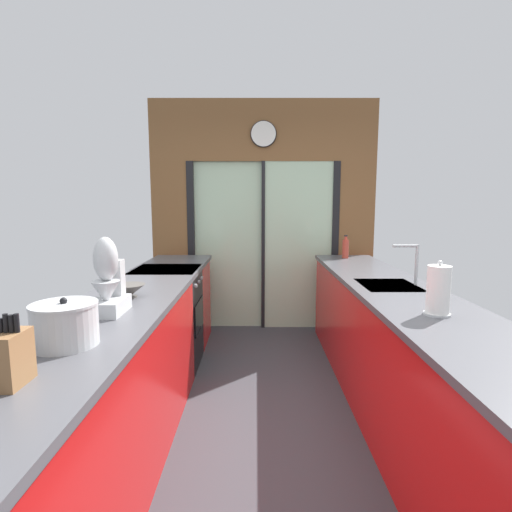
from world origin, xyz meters
TOP-DOWN VIEW (x-y plane):
  - ground_plane at (0.00, 0.60)m, footprint 5.04×7.60m
  - back_wall_unit at (0.00, 2.40)m, footprint 2.64×0.12m
  - left_counter_run at (-0.91, 0.13)m, footprint 0.62×3.80m
  - right_counter_run at (0.91, 0.30)m, footprint 0.62×3.80m
  - sink_faucet at (1.06, 0.55)m, footprint 0.19×0.02m
  - oven_range at (-0.91, 1.25)m, footprint 0.60×0.60m
  - mixing_bowl at (-0.89, 0.17)m, footprint 0.20×0.20m
  - knife_block at (-0.89, -1.04)m, footprint 0.08×0.14m
  - stand_mixer at (-0.89, -0.19)m, footprint 0.17×0.27m
  - stock_pot at (-0.89, -0.68)m, footprint 0.27×0.27m
  - soap_bottle at (0.89, 1.95)m, footprint 0.07×0.07m
  - paper_towel_roll at (0.89, -0.22)m, footprint 0.14×0.14m

SIDE VIEW (x-z plane):
  - ground_plane at x=0.00m, z-range -0.02..0.00m
  - oven_range at x=-0.91m, z-range 0.00..0.92m
  - right_counter_run at x=0.91m, z-range 0.00..0.92m
  - left_counter_run at x=-0.91m, z-range 0.01..0.93m
  - mixing_bowl at x=-0.89m, z-range 0.92..1.01m
  - stock_pot at x=-0.89m, z-range 0.91..1.12m
  - knife_block at x=-0.89m, z-range 0.89..1.14m
  - soap_bottle at x=0.89m, z-range 0.90..1.15m
  - paper_towel_roll at x=0.89m, z-range 0.90..1.20m
  - stand_mixer at x=-0.89m, z-range 0.87..1.29m
  - sink_faucet at x=1.06m, z-range 0.97..1.27m
  - back_wall_unit at x=0.00m, z-range 0.18..2.88m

